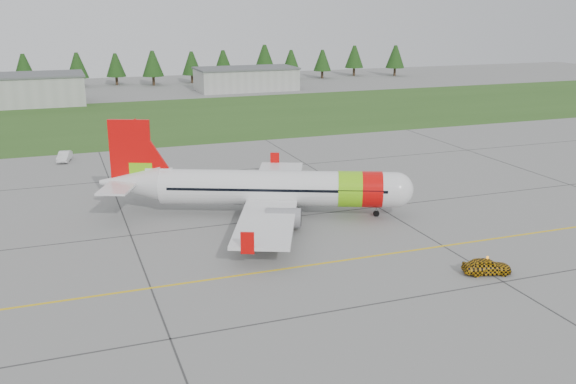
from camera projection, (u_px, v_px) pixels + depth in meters
name	position (u px, v px, depth m)	size (l,w,h in m)	color
ground	(385.00, 302.00, 44.72)	(320.00, 320.00, 0.00)	gray
aircraft	(270.00, 188.00, 62.95)	(29.45, 27.96, 9.39)	silver
follow_me_car	(488.00, 251.00, 49.01)	(1.48, 1.26, 3.69)	#E1A10C
service_van	(63.00, 146.00, 85.16)	(1.40, 1.33, 4.03)	silver
grass_strip	(172.00, 118.00, 118.69)	(320.00, 50.00, 0.03)	#30561E
taxi_guideline	(337.00, 261.00, 51.94)	(120.00, 0.25, 0.02)	gold
hangar_west	(3.00, 91.00, 133.19)	(32.00, 14.00, 6.00)	#A8A8A3
hangar_east	(246.00, 80.00, 158.71)	(24.00, 12.00, 5.20)	#A8A8A3
treeline	(133.00, 66.00, 167.82)	(160.00, 8.00, 10.00)	#1C3F14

